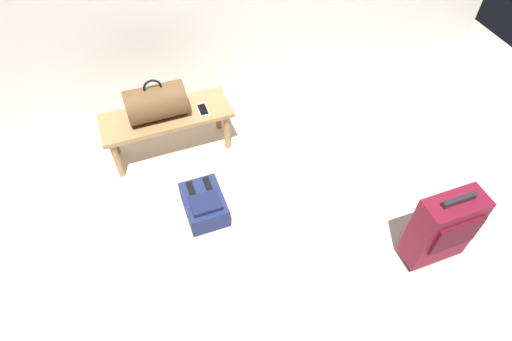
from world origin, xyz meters
TOP-DOWN VIEW (x-y plane):
  - ground_plane at (0.00, 0.00)m, footprint 6.60×6.60m
  - bench at (-0.40, 1.01)m, footprint 1.00×0.36m
  - duffel_bag_brown at (-0.45, 1.01)m, footprint 0.44×0.26m
  - cell_phone at (-0.12, 0.95)m, footprint 0.07×0.14m
  - suitcase_upright_burgundy at (1.01, -0.57)m, footprint 0.40×0.21m
  - backpack_navy at (-0.32, 0.31)m, footprint 0.28×0.38m

SIDE VIEW (x-z plane):
  - ground_plane at x=0.00m, z-range 0.00..0.00m
  - backpack_navy at x=-0.32m, z-range -0.01..0.20m
  - suitcase_upright_burgundy at x=1.01m, z-range 0.01..0.66m
  - bench at x=-0.40m, z-range 0.14..0.53m
  - cell_phone at x=-0.12m, z-range 0.39..0.40m
  - duffel_bag_brown at x=-0.45m, z-range 0.36..0.69m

